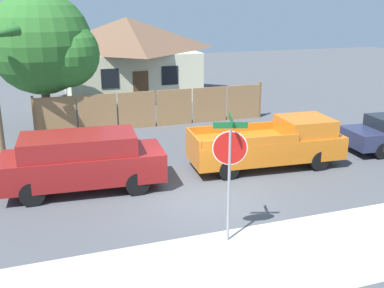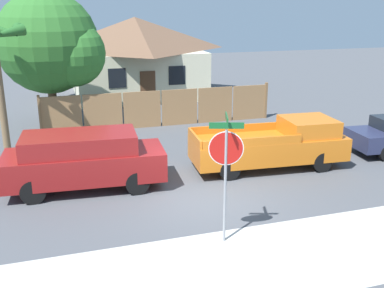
# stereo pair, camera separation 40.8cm
# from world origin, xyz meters

# --- Properties ---
(ground_plane) EXTENTS (80.00, 80.00, 0.00)m
(ground_plane) POSITION_xyz_m (0.00, 0.00, 0.00)
(ground_plane) COLOR #4C4F54
(sidewalk_strip) EXTENTS (36.00, 3.20, 0.01)m
(sidewalk_strip) POSITION_xyz_m (0.00, -3.60, 0.00)
(sidewalk_strip) COLOR beige
(sidewalk_strip) RESTS_ON ground
(wooden_fence) EXTENTS (11.21, 0.12, 1.85)m
(wooden_fence) POSITION_xyz_m (0.77, 8.78, 0.88)
(wooden_fence) COLOR #997047
(wooden_fence) RESTS_ON ground
(house) EXTENTS (8.42, 7.55, 4.91)m
(house) POSITION_xyz_m (1.15, 17.11, 2.55)
(house) COLOR beige
(house) RESTS_ON ground
(oak_tree) EXTENTS (4.89, 4.66, 6.31)m
(oak_tree) POSITION_xyz_m (-3.95, 10.14, 3.87)
(oak_tree) COLOR brown
(oak_tree) RESTS_ON ground
(red_suv) EXTENTS (5.11, 2.25, 1.84)m
(red_suv) POSITION_xyz_m (-3.39, 1.99, 1.00)
(red_suv) COLOR maroon
(red_suv) RESTS_ON ground
(orange_pickup) EXTENTS (5.63, 2.28, 1.75)m
(orange_pickup) POSITION_xyz_m (3.29, 1.97, 0.86)
(orange_pickup) COLOR orange
(orange_pickup) RESTS_ON ground
(stop_sign) EXTENTS (0.80, 0.71, 3.24)m
(stop_sign) POSITION_xyz_m (-0.36, -2.46, 2.20)
(stop_sign) COLOR gray
(stop_sign) RESTS_ON ground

